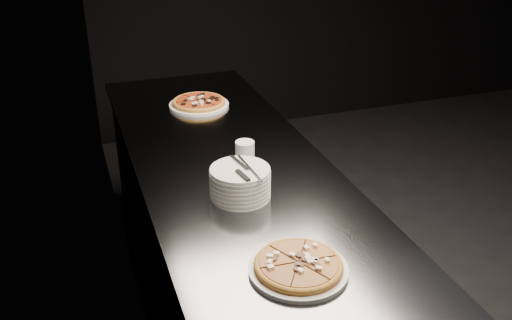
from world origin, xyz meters
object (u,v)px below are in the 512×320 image
object	(u,v)px
pizza_tomato	(199,103)
cutlery	(244,170)
pizza_mushroom	(298,266)
plate_stack	(240,183)
counter	(239,268)
ramekin	(245,149)

from	to	relation	value
pizza_tomato	cutlery	xyz separation A→B (m)	(-0.07, -0.92, 0.09)
pizza_mushroom	plate_stack	size ratio (longest dim) A/B	1.37
pizza_tomato	plate_stack	xyz separation A→B (m)	(-0.08, -0.91, 0.04)
counter	cutlery	distance (m)	0.61
plate_stack	ramekin	world-z (taller)	plate_stack
pizza_mushroom	ramekin	size ratio (longest dim) A/B	3.74
counter	pizza_tomato	world-z (taller)	pizza_tomato
pizza_tomato	cutlery	distance (m)	0.93
pizza_mushroom	ramekin	world-z (taller)	ramekin
counter	cutlery	bearing A→B (deg)	-100.94
pizza_tomato	ramekin	bearing A→B (deg)	-86.77
pizza_mushroom	pizza_tomato	size ratio (longest dim) A/B	0.98
ramekin	cutlery	bearing A→B (deg)	-108.79
counter	pizza_tomato	distance (m)	0.86
pizza_mushroom	cutlery	size ratio (longest dim) A/B	1.27
pizza_mushroom	pizza_tomato	distance (m)	1.37
counter	pizza_mushroom	world-z (taller)	pizza_mushroom
plate_stack	pizza_mushroom	bearing A→B (deg)	-86.90
pizza_mushroom	pizza_tomato	world-z (taller)	same
pizza_mushroom	ramekin	xyz separation A→B (m)	(0.09, 0.75, 0.02)
pizza_mushroom	counter	bearing A→B (deg)	87.95
counter	pizza_tomato	xyz separation A→B (m)	(0.03, 0.72, 0.48)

